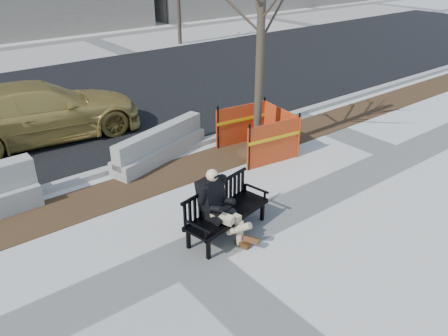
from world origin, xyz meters
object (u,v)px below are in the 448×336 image
at_px(tree_fence, 256,152).
at_px(sedan, 45,138).
at_px(jersey_barrier_right, 161,159).
at_px(seated_man, 217,238).
at_px(bench, 227,233).

relative_size(tree_fence, sedan, 1.08).
bearing_deg(jersey_barrier_right, sedan, 103.63).
bearing_deg(seated_man, jersey_barrier_right, 63.27).
height_order(seated_man, sedan, sedan).
xyz_separation_m(bench, jersey_barrier_right, (0.66, 3.37, 0.00)).
bearing_deg(sedan, tree_fence, -132.14).
relative_size(tree_fence, jersey_barrier_right, 2.03).
bearing_deg(sedan, jersey_barrier_right, -144.19).
xyz_separation_m(bench, tree_fence, (2.68, 2.23, 0.00)).
distance_m(tree_fence, jersey_barrier_right, 2.32).
xyz_separation_m(seated_man, sedan, (-0.86, 6.31, 0.00)).
height_order(bench, tree_fence, tree_fence).
bearing_deg(bench, tree_fence, 27.73).
bearing_deg(sedan, seated_man, -167.11).
bearing_deg(seated_man, sedan, 85.77).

